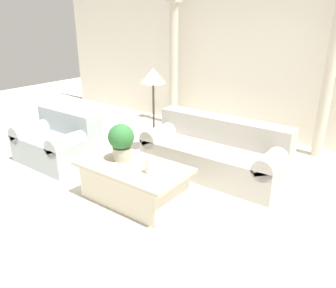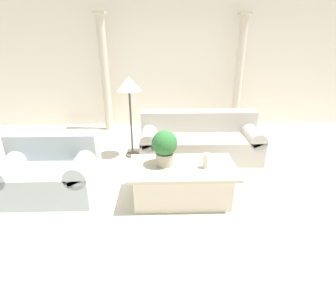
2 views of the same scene
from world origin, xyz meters
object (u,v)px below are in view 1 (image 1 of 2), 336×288
Objects in this scene: sofa_long at (215,152)px; loveseat at (59,141)px; coffee_table at (134,182)px; potted_plant at (121,140)px; floor_lamp at (153,81)px.

sofa_long and loveseat have the same top height.
coffee_table is 2.96× the size of potted_plant.
loveseat is at bearing -130.58° from floor_lamp.
loveseat reaches higher than coffee_table.
potted_plant is (-0.64, -1.26, 0.42)m from sofa_long.
potted_plant reaches higher than loveseat.
loveseat is (-2.20, -1.09, 0.01)m from sofa_long.
sofa_long is at bearing -3.57° from floor_lamp.
loveseat is at bearing 173.64° from potted_plant.
floor_lamp is at bearing 49.42° from loveseat.
floor_lamp is (0.99, 1.16, 0.89)m from loveseat.
loveseat is at bearing 172.84° from coffee_table.
floor_lamp is (-1.20, 0.08, 0.90)m from sofa_long.
coffee_table is (-0.41, -1.31, -0.08)m from sofa_long.
loveseat is 1.77m from floor_lamp.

